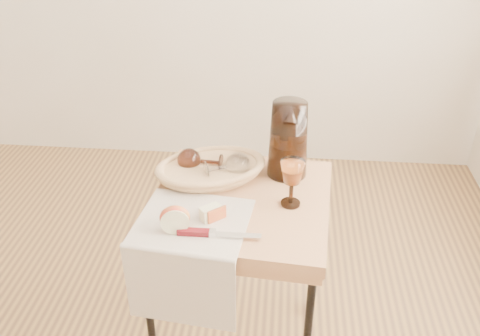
# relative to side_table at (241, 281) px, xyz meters

# --- Properties ---
(side_table) EXTENTS (0.58, 0.58, 0.68)m
(side_table) POSITION_rel_side_table_xyz_m (0.00, 0.00, 0.00)
(side_table) COLOR brown
(side_table) RESTS_ON floor
(tea_towel) EXTENTS (0.34, 0.31, 0.01)m
(tea_towel) POSITION_rel_side_table_xyz_m (-0.13, -0.13, 0.34)
(tea_towel) COLOR silver
(tea_towel) RESTS_ON side_table
(bread_basket) EXTENTS (0.38, 0.32, 0.05)m
(bread_basket) POSITION_rel_side_table_xyz_m (-0.11, 0.11, 0.36)
(bread_basket) COLOR #996F4B
(bread_basket) RESTS_ON side_table
(goblet_lying_a) EXTENTS (0.13, 0.09, 0.08)m
(goblet_lying_a) POSITION_rel_side_table_xyz_m (-0.13, 0.13, 0.39)
(goblet_lying_a) COLOR #4C261A
(goblet_lying_a) RESTS_ON bread_basket
(goblet_lying_b) EXTENTS (0.15, 0.13, 0.08)m
(goblet_lying_b) POSITION_rel_side_table_xyz_m (-0.06, 0.09, 0.39)
(goblet_lying_b) COLOR white
(goblet_lying_b) RESTS_ON bread_basket
(pitcher) EXTENTS (0.19, 0.26, 0.29)m
(pitcher) POSITION_rel_side_table_xyz_m (0.14, 0.16, 0.46)
(pitcher) COLOR black
(pitcher) RESTS_ON side_table
(wine_goblet) EXTENTS (0.08, 0.08, 0.15)m
(wine_goblet) POSITION_rel_side_table_xyz_m (0.15, -0.02, 0.41)
(wine_goblet) COLOR white
(wine_goblet) RESTS_ON side_table
(apple_half) EXTENTS (0.09, 0.06, 0.08)m
(apple_half) POSITION_rel_side_table_xyz_m (-0.16, -0.17, 0.38)
(apple_half) COLOR red
(apple_half) RESTS_ON tea_towel
(apple_wedge) EXTENTS (0.07, 0.06, 0.04)m
(apple_wedge) POSITION_rel_side_table_xyz_m (-0.07, -0.12, 0.37)
(apple_wedge) COLOR beige
(apple_wedge) RESTS_ON tea_towel
(table_knife) EXTENTS (0.22, 0.02, 0.02)m
(table_knife) POSITION_rel_side_table_xyz_m (-0.05, -0.19, 0.35)
(table_knife) COLOR silver
(table_knife) RESTS_ON tea_towel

